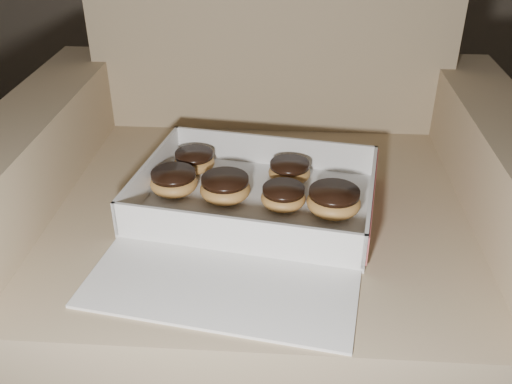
{
  "coord_description": "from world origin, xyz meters",
  "views": [
    {
      "loc": [
        -0.24,
        -0.18,
        0.98
      ],
      "look_at": [
        -0.3,
        0.67,
        0.48
      ],
      "focal_mm": 40.0,
      "sensor_mm": 36.0,
      "label": 1
    }
  ],
  "objects": [
    {
      "name": "armchair",
      "position": [
        -0.29,
        0.76,
        0.32
      ],
      "size": [
        0.96,
        0.81,
        1.01
      ],
      "color": "#9C8663",
      "rests_on": "floor"
    },
    {
      "name": "donut_f",
      "position": [
        -0.24,
        0.75,
        0.48
      ],
      "size": [
        0.08,
        0.08,
        0.04
      ],
      "color": "#C99046",
      "rests_on": "bakery_box"
    },
    {
      "name": "donut_e",
      "position": [
        -0.42,
        0.78,
        0.48
      ],
      "size": [
        0.08,
        0.08,
        0.04
      ],
      "color": "#C99046",
      "rests_on": "bakery_box"
    },
    {
      "name": "crumb_b",
      "position": [
        -0.29,
        0.6,
        0.46
      ],
      "size": [
        0.01,
        0.01,
        0.0
      ],
      "primitive_type": "ellipsoid",
      "color": "black",
      "rests_on": "bakery_box"
    },
    {
      "name": "crumb_c",
      "position": [
        -0.23,
        0.59,
        0.46
      ],
      "size": [
        0.01,
        0.01,
        0.0
      ],
      "primitive_type": "ellipsoid",
      "color": "black",
      "rests_on": "bakery_box"
    },
    {
      "name": "donut_d",
      "position": [
        -0.17,
        0.64,
        0.48
      ],
      "size": [
        0.09,
        0.09,
        0.05
      ],
      "color": "#C99046",
      "rests_on": "bakery_box"
    },
    {
      "name": "donut_a",
      "position": [
        -0.35,
        0.68,
        0.48
      ],
      "size": [
        0.09,
        0.09,
        0.04
      ],
      "color": "#C99046",
      "rests_on": "bakery_box"
    },
    {
      "name": "crumb_a",
      "position": [
        -0.24,
        0.65,
        0.46
      ],
      "size": [
        0.01,
        0.01,
        0.0
      ],
      "primitive_type": "ellipsoid",
      "color": "black",
      "rests_on": "bakery_box"
    },
    {
      "name": "donut_b",
      "position": [
        -0.25,
        0.66,
        0.48
      ],
      "size": [
        0.08,
        0.08,
        0.04
      ],
      "color": "#C99046",
      "rests_on": "bakery_box"
    },
    {
      "name": "donut_c",
      "position": [
        -0.45,
        0.69,
        0.48
      ],
      "size": [
        0.09,
        0.09,
        0.04
      ],
      "color": "#C99046",
      "rests_on": "bakery_box"
    },
    {
      "name": "bakery_box",
      "position": [
        -0.3,
        0.63,
        0.46
      ],
      "size": [
        0.46,
        0.52,
        0.07
      ],
      "rotation": [
        0.0,
        0.0,
        -0.16
      ],
      "color": "white",
      "rests_on": "armchair"
    }
  ]
}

